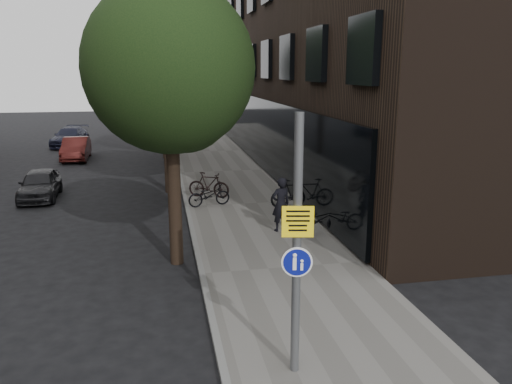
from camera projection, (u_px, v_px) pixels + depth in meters
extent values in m
plane|color=black|center=(315.00, 335.00, 10.13)|extent=(120.00, 120.00, 0.00)
cube|color=slate|center=(244.00, 205.00, 19.69)|extent=(4.50, 60.00, 0.12)
cube|color=slate|center=(187.00, 208.00, 19.28)|extent=(0.15, 60.00, 0.13)
cube|color=black|center=(343.00, 7.00, 30.54)|extent=(12.00, 40.00, 18.00)
cylinder|color=black|center=(175.00, 208.00, 13.56)|extent=(0.36, 0.36, 3.20)
sphere|color=black|center=(169.00, 68.00, 12.68)|extent=(4.40, 4.40, 4.40)
sphere|color=black|center=(185.00, 105.00, 13.75)|extent=(2.64, 2.64, 2.64)
cylinder|color=black|center=(168.00, 156.00, 21.66)|extent=(0.36, 0.36, 3.20)
sphere|color=black|center=(164.00, 69.00, 20.78)|extent=(5.00, 5.00, 5.00)
sphere|color=black|center=(174.00, 92.00, 21.86)|extent=(3.00, 3.00, 3.00)
cylinder|color=black|center=(165.00, 132.00, 30.24)|extent=(0.36, 0.36, 3.20)
sphere|color=black|center=(162.00, 69.00, 29.36)|extent=(5.00, 5.00, 5.00)
sphere|color=black|center=(169.00, 86.00, 30.44)|extent=(3.00, 3.00, 3.00)
cylinder|color=#595B5E|center=(297.00, 249.00, 8.24)|extent=(0.15, 0.15, 4.49)
cube|color=yellow|center=(297.00, 220.00, 8.12)|extent=(0.52, 0.13, 0.52)
cylinder|color=navy|center=(297.00, 260.00, 8.28)|extent=(0.45, 0.10, 0.46)
cylinder|color=white|center=(297.00, 260.00, 8.28)|extent=(0.51, 0.11, 0.52)
imported|color=black|center=(281.00, 204.00, 16.14)|extent=(0.73, 0.57, 1.78)
imported|color=black|center=(319.00, 219.00, 16.07)|extent=(1.72, 0.64, 0.89)
imported|color=black|center=(294.00, 193.00, 19.01)|extent=(1.84, 0.61, 1.09)
imported|color=black|center=(209.00, 195.00, 19.23)|extent=(1.74, 0.92, 0.87)
imported|color=black|center=(209.00, 185.00, 20.50)|extent=(1.79, 1.20, 1.05)
imported|color=black|center=(40.00, 184.00, 20.79)|extent=(1.61, 3.67, 1.23)
imported|color=#4C1815|center=(76.00, 149.00, 29.86)|extent=(1.53, 4.08, 1.33)
imported|color=black|center=(70.00, 137.00, 35.18)|extent=(2.39, 4.75, 1.32)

